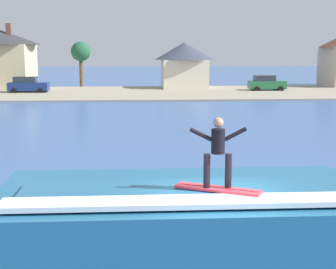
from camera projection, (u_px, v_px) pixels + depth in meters
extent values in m
plane|color=#395C9C|center=(219.00, 260.00, 12.17)|extent=(260.00, 260.00, 0.00)
cube|color=#226188|center=(182.00, 216.00, 13.11)|extent=(9.24, 4.58, 1.43)
cube|color=#226188|center=(185.00, 192.00, 12.41)|extent=(7.85, 2.06, 0.16)
cube|color=white|center=(189.00, 202.00, 11.51)|extent=(8.31, 0.82, 0.12)
cube|color=#D8333F|center=(218.00, 189.00, 12.23)|extent=(2.03, 1.32, 0.06)
cube|color=black|center=(218.00, 188.00, 12.22)|extent=(1.70, 0.89, 0.01)
cylinder|color=black|center=(207.00, 171.00, 12.17)|extent=(0.16, 0.16, 0.82)
cylinder|color=black|center=(228.00, 170.00, 12.20)|extent=(0.16, 0.16, 0.82)
cylinder|color=black|center=(218.00, 141.00, 12.07)|extent=(0.32, 0.32, 0.58)
sphere|color=tan|center=(218.00, 123.00, 12.00)|extent=(0.24, 0.24, 0.24)
cylinder|color=black|center=(201.00, 135.00, 12.02)|extent=(0.54, 0.10, 0.34)
cylinder|color=black|center=(235.00, 134.00, 12.07)|extent=(0.54, 0.10, 0.34)
cube|color=gray|center=(153.00, 93.00, 56.53)|extent=(120.00, 17.32, 0.16)
cube|color=navy|center=(29.00, 86.00, 56.33)|extent=(4.27, 1.96, 0.90)
cube|color=#262D38|center=(26.00, 79.00, 56.19)|extent=(2.35, 1.77, 0.64)
cylinder|color=black|center=(44.00, 90.00, 57.51)|extent=(0.64, 0.22, 0.64)
cylinder|color=black|center=(40.00, 91.00, 55.48)|extent=(0.64, 0.22, 0.64)
cylinder|color=black|center=(18.00, 90.00, 57.33)|extent=(0.64, 0.22, 0.64)
cylinder|color=black|center=(14.00, 91.00, 55.30)|extent=(0.64, 0.22, 0.64)
cube|color=#23663D|center=(267.00, 85.00, 58.85)|extent=(4.14, 1.71, 0.90)
cube|color=#262D38|center=(265.00, 78.00, 58.70)|extent=(2.27, 1.54, 0.64)
cylinder|color=black|center=(276.00, 88.00, 59.90)|extent=(0.64, 0.22, 0.64)
cylinder|color=black|center=(281.00, 89.00, 58.11)|extent=(0.64, 0.22, 0.64)
cylinder|color=black|center=(253.00, 88.00, 59.73)|extent=(0.64, 0.22, 0.64)
cylinder|color=black|center=(257.00, 89.00, 57.94)|extent=(0.64, 0.22, 0.64)
cube|color=brown|center=(9.00, 31.00, 60.52)|extent=(0.60, 0.60, 1.80)
cube|color=beige|center=(184.00, 74.00, 62.58)|extent=(5.30, 5.78, 3.52)
cone|color=#383D4C|center=(184.00, 51.00, 62.12)|extent=(7.17, 7.17, 2.05)
cylinder|color=brown|center=(81.00, 73.00, 64.32)|extent=(0.45, 0.45, 3.75)
sphere|color=#205636|center=(81.00, 51.00, 63.88)|extent=(2.42, 2.42, 2.42)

